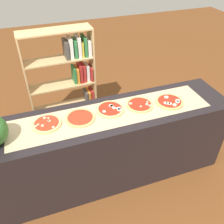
# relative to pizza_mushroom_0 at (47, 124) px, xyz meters

# --- Properties ---
(ground_plane) EXTENTS (12.00, 12.00, 0.00)m
(ground_plane) POSITION_rel_pizza_mushroom_0_xyz_m (0.63, -0.04, -0.91)
(ground_plane) COLOR brown
(counter) EXTENTS (2.51, 0.62, 0.90)m
(counter) POSITION_rel_pizza_mushroom_0_xyz_m (0.63, -0.04, -0.46)
(counter) COLOR black
(counter) RESTS_ON ground_plane
(parchment_paper) EXTENTS (2.01, 0.43, 0.00)m
(parchment_paper) POSITION_rel_pizza_mushroom_0_xyz_m (0.63, -0.04, -0.01)
(parchment_paper) COLOR tan
(parchment_paper) RESTS_ON counter
(pizza_mushroom_0) EXTENTS (0.27, 0.27, 0.03)m
(pizza_mushroom_0) POSITION_rel_pizza_mushroom_0_xyz_m (0.00, 0.00, 0.00)
(pizza_mushroom_0) COLOR #DBB26B
(pizza_mushroom_0) RESTS_ON parchment_paper
(pizza_plain_1) EXTENTS (0.29, 0.29, 0.02)m
(pizza_plain_1) POSITION_rel_pizza_mushroom_0_xyz_m (0.32, -0.01, -0.00)
(pizza_plain_1) COLOR tan
(pizza_plain_1) RESTS_ON parchment_paper
(pizza_mozzarella_2) EXTENTS (0.28, 0.28, 0.03)m
(pizza_mozzarella_2) POSITION_rel_pizza_mushroom_0_xyz_m (0.63, 0.02, 0.00)
(pizza_mozzarella_2) COLOR #DBB26B
(pizza_mozzarella_2) RESTS_ON parchment_paper
(pizza_mushroom_3) EXTENTS (0.28, 0.28, 0.02)m
(pizza_mushroom_3) POSITION_rel_pizza_mushroom_0_xyz_m (0.95, -0.01, -0.00)
(pizza_mushroom_3) COLOR tan
(pizza_mushroom_3) RESTS_ON parchment_paper
(pizza_mozzarella_4) EXTENTS (0.29, 0.29, 0.03)m
(pizza_mozzarella_4) POSITION_rel_pizza_mushroom_0_xyz_m (1.26, -0.06, -0.00)
(pizza_mozzarella_4) COLOR tan
(pizza_mozzarella_4) RESTS_ON parchment_paper
(bookshelf) EXTENTS (0.87, 0.28, 1.44)m
(bookshelf) POSITION_rel_pizza_mushroom_0_xyz_m (0.42, 1.00, -0.17)
(bookshelf) COLOR tan
(bookshelf) RESTS_ON ground_plane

